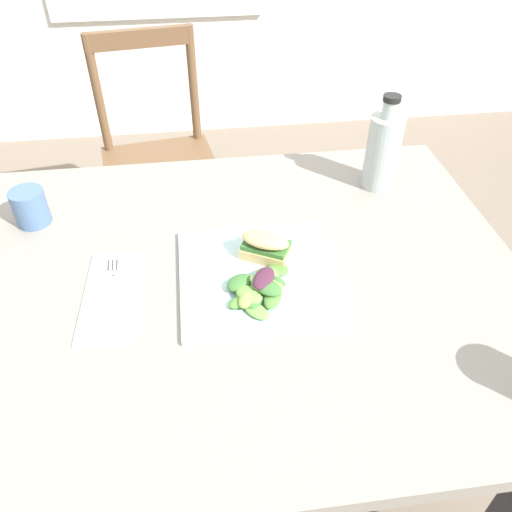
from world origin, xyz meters
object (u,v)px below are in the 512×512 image
at_px(chair_wooden_far, 159,161).
at_px(cup_extra_side, 30,207).
at_px(plate_lunch, 259,276).
at_px(fork_on_napkin, 112,287).
at_px(sandwich_half_front, 265,246).
at_px(bottle_cold_brew, 382,155).
at_px(dining_table, 217,323).

height_order(chair_wooden_far, cup_extra_side, chair_wooden_far).
bearing_deg(cup_extra_side, plate_lunch, -27.73).
distance_m(chair_wooden_far, cup_extra_side, 0.84).
bearing_deg(cup_extra_side, fork_on_napkin, -52.11).
relative_size(sandwich_half_front, bottle_cold_brew, 0.48).
relative_size(sandwich_half_front, cup_extra_side, 1.37).
xyz_separation_m(chair_wooden_far, bottle_cold_brew, (0.55, -0.70, 0.37)).
distance_m(sandwich_half_front, cup_extra_side, 0.51).
xyz_separation_m(plate_lunch, bottle_cold_brew, (0.32, 0.28, 0.07)).
distance_m(fork_on_napkin, cup_extra_side, 0.30).
relative_size(plate_lunch, bottle_cold_brew, 1.34).
height_order(chair_wooden_far, sandwich_half_front, chair_wooden_far).
xyz_separation_m(dining_table, fork_on_napkin, (-0.19, -0.01, 0.13)).
distance_m(fork_on_napkin, bottle_cold_brew, 0.66).
bearing_deg(sandwich_half_front, fork_on_napkin, -172.16).
bearing_deg(sandwich_half_front, bottle_cold_brew, 38.27).
distance_m(bottle_cold_brew, cup_extra_side, 0.77).
bearing_deg(dining_table, plate_lunch, -8.71).
distance_m(chair_wooden_far, bottle_cold_brew, 0.96).
relative_size(dining_table, bottle_cold_brew, 5.44).
relative_size(fork_on_napkin, bottle_cold_brew, 0.85).
height_order(plate_lunch, cup_extra_side, cup_extra_side).
xyz_separation_m(chair_wooden_far, fork_on_napkin, (-0.04, -0.98, 0.30)).
bearing_deg(sandwich_half_front, plate_lunch, -112.39).
relative_size(chair_wooden_far, cup_extra_side, 11.29).
bearing_deg(chair_wooden_far, fork_on_napkin, -92.22).
bearing_deg(fork_on_napkin, plate_lunch, -1.11).
bearing_deg(sandwich_half_front, chair_wooden_far, 105.05).
height_order(plate_lunch, sandwich_half_front, sandwich_half_front).
xyz_separation_m(fork_on_napkin, bottle_cold_brew, (0.59, 0.28, 0.07)).
distance_m(chair_wooden_far, sandwich_half_front, 1.02).
xyz_separation_m(plate_lunch, sandwich_half_front, (0.02, 0.05, 0.03)).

